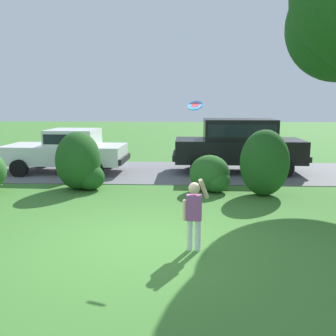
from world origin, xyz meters
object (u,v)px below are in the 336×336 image
at_px(parked_sedan, 68,149).
at_px(frisbee, 195,106).
at_px(parked_suv, 239,143).
at_px(child_thrower, 194,210).

height_order(parked_sedan, frisbee, frisbee).
xyz_separation_m(parked_sedan, parked_suv, (6.11, 0.32, 0.23)).
bearing_deg(parked_suv, frisbee, -104.93).
bearing_deg(child_thrower, frisbee, 88.88).
xyz_separation_m(parked_sedan, frisbee, (4.38, -6.17, 1.63)).
relative_size(parked_sedan, frisbee, 14.40).
bearing_deg(frisbee, child_thrower, -91.12).
bearing_deg(parked_suv, child_thrower, -103.20).
bearing_deg(child_thrower, parked_sedan, 121.43).
bearing_deg(parked_sedan, parked_suv, 3.02).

